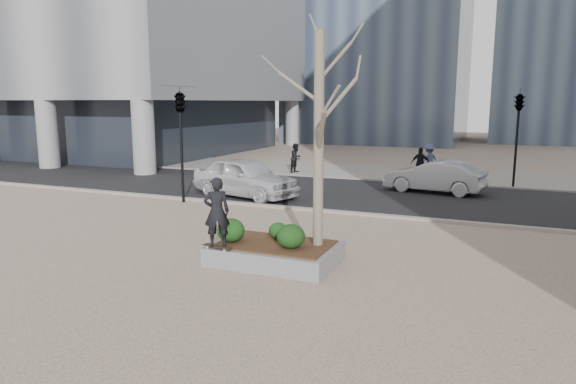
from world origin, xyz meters
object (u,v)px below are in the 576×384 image
at_px(planter, 275,253).
at_px(skateboarder, 217,212).
at_px(skateboard, 218,247).
at_px(police_car, 245,177).

xyz_separation_m(planter, skateboarder, (-1.10, -0.87, 1.13)).
height_order(skateboard, police_car, police_car).
distance_m(skateboard, police_car, 9.18).
height_order(skateboarder, police_car, skateboarder).
xyz_separation_m(skateboard, police_car, (-3.67, 8.41, 0.35)).
relative_size(planter, skateboard, 3.85).
xyz_separation_m(planter, skateboard, (-1.10, -0.87, 0.26)).
bearing_deg(planter, skateboard, -141.51).
bearing_deg(police_car, planter, -132.41).
bearing_deg(skateboard, skateboarder, 0.00).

